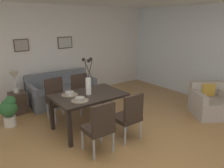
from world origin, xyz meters
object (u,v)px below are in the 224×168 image
(centerpiece_vase, at_px, (88,81))
(side_table, at_px, (18,103))
(bowl_near_right, at_px, (70,93))
(sofa, at_px, (62,92))
(table_lamp, at_px, (14,77))
(framed_picture_left, at_px, (21,45))
(potted_plant, at_px, (9,110))
(dining_chair_near_right, at_px, (57,97))
(armchair, at_px, (210,103))
(dining_chair_near_left, at_px, (100,125))
(framed_picture_center, at_px, (65,43))
(dining_chair_far_left, at_px, (129,115))
(bowl_near_left, at_px, (80,99))
(dining_table, at_px, (89,99))
(dining_chair_far_right, at_px, (82,91))

(centerpiece_vase, height_order, side_table, centerpiece_vase)
(bowl_near_right, bearing_deg, sofa, 72.28)
(bowl_near_right, bearing_deg, table_lamp, 114.08)
(bowl_near_right, bearing_deg, framed_picture_left, 97.88)
(centerpiece_vase, bearing_deg, potted_plant, 139.99)
(dining_chair_near_right, distance_m, armchair, 3.59)
(dining_chair_near_left, relative_size, potted_plant, 1.37)
(framed_picture_left, height_order, potted_plant, framed_picture_left)
(dining_chair_near_left, xyz_separation_m, framed_picture_left, (-0.28, 3.14, 1.05))
(side_table, distance_m, framed_picture_center, 2.13)
(dining_chair_far_left, xyz_separation_m, bowl_near_left, (-0.66, 0.64, 0.27))
(sofa, distance_m, table_lamp, 1.32)
(side_table, xyz_separation_m, armchair, (3.62, -2.85, 0.03))
(dining_table, relative_size, dining_chair_far_left, 1.52)
(sofa, relative_size, table_lamp, 3.41)
(dining_chair_far_left, distance_m, centerpiece_vase, 1.05)
(framed_picture_center, bearing_deg, dining_chair_near_right, -123.47)
(potted_plant, bearing_deg, bowl_near_right, -41.91)
(dining_chair_near_left, xyz_separation_m, dining_chair_near_right, (-0.00, 1.75, 0.00))
(dining_chair_far_left, height_order, centerpiece_vase, centerpiece_vase)
(dining_chair_far_right, xyz_separation_m, armchair, (2.32, -2.03, -0.23))
(dining_chair_far_left, distance_m, table_lamp, 2.90)
(dining_chair_near_left, distance_m, potted_plant, 2.20)
(dining_chair_near_right, relative_size, potted_plant, 1.37)
(centerpiece_vase, height_order, table_lamp, centerpiece_vase)
(dining_chair_far_right, relative_size, bowl_near_right, 5.41)
(dining_chair_far_left, distance_m, potted_plant, 2.54)
(dining_chair_far_right, relative_size, centerpiece_vase, 1.25)
(dining_chair_near_right, height_order, framed_picture_center, framed_picture_center)
(centerpiece_vase, height_order, sofa, centerpiece_vase)
(centerpiece_vase, xyz_separation_m, side_table, (-0.98, 1.70, -0.76))
(dining_chair_near_left, height_order, dining_chair_near_right, same)
(armchair, distance_m, potted_plant, 4.53)
(centerpiece_vase, relative_size, table_lamp, 1.44)
(sofa, bearing_deg, framed_picture_left, 148.53)
(sofa, xyz_separation_m, potted_plant, (-1.49, -0.69, 0.09))
(dining_table, xyz_separation_m, bowl_near_left, (-0.32, -0.21, 0.13))
(centerpiece_vase, xyz_separation_m, table_lamp, (-0.98, 1.70, -0.13))
(dining_chair_far_right, height_order, table_lamp, table_lamp)
(centerpiece_vase, xyz_separation_m, framed_picture_center, (0.60, 2.26, 0.54))
(centerpiece_vase, xyz_separation_m, bowl_near_right, (-0.32, 0.21, -0.24))
(dining_chair_far_left, xyz_separation_m, sofa, (-0.15, 2.63, -0.23))
(table_lamp, height_order, framed_picture_left, framed_picture_left)
(side_table, bearing_deg, dining_chair_near_left, -75.62)
(centerpiece_vase, bearing_deg, dining_chair_far_right, 69.83)
(dining_chair_far_right, relative_size, table_lamp, 1.80)
(dining_table, distance_m, sofa, 1.83)
(dining_chair_near_left, height_order, table_lamp, table_lamp)
(dining_chair_near_left, xyz_separation_m, dining_chair_far_right, (0.65, 1.76, 0.00))
(centerpiece_vase, relative_size, side_table, 1.41)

